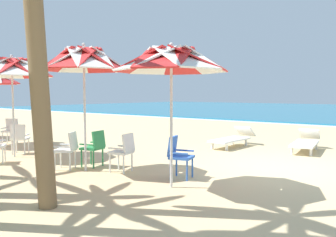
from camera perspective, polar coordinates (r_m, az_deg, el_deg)
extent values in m
plane|color=#D3B784|center=(8.81, 17.32, -7.56)|extent=(80.00, 80.00, 0.00)
cylinder|color=silver|center=(6.54, 0.53, -1.49)|extent=(0.05, 0.05, 2.23)
cube|color=red|center=(6.42, 5.00, 9.49)|extent=(1.19, 1.12, 0.45)
cube|color=white|center=(6.81, 4.34, 9.19)|extent=(1.12, 1.19, 0.45)
cube|color=red|center=(7.03, 1.66, 9.03)|extent=(1.12, 1.19, 0.45)
cube|color=white|center=(6.99, -1.56, 9.06)|extent=(1.19, 1.12, 0.45)
cube|color=red|center=(6.70, -3.74, 9.28)|extent=(1.19, 1.12, 0.45)
cube|color=white|center=(6.31, -3.57, 9.60)|extent=(1.12, 1.19, 0.45)
cube|color=red|center=(6.05, -0.77, 9.84)|extent=(1.12, 1.19, 0.45)
cube|color=white|center=(6.10, 2.94, 9.79)|extent=(1.19, 1.12, 0.45)
sphere|color=silver|center=(6.57, 0.54, 11.74)|extent=(0.08, 0.08, 0.08)
cube|color=blue|center=(7.33, 2.19, -6.21)|extent=(0.55, 0.55, 0.05)
cube|color=blue|center=(7.36, 0.72, -4.39)|extent=(0.21, 0.43, 0.40)
cube|color=blue|center=(7.50, 2.70, -5.13)|extent=(0.39, 0.15, 0.03)
cube|color=blue|center=(7.12, 1.66, -5.61)|extent=(0.39, 0.15, 0.03)
cylinder|color=blue|center=(7.48, 3.92, -7.82)|extent=(0.04, 0.04, 0.41)
cylinder|color=blue|center=(7.16, 3.06, -8.37)|extent=(0.04, 0.04, 0.41)
cylinder|color=blue|center=(7.59, 1.37, -7.63)|extent=(0.04, 0.04, 0.41)
cylinder|color=blue|center=(7.27, 0.40, -8.16)|extent=(0.04, 0.04, 0.41)
cylinder|color=silver|center=(8.14, -13.17, -0.19)|extent=(0.05, 0.05, 2.32)
cube|color=red|center=(7.93, -10.27, 9.42)|extent=(1.07, 1.03, 0.51)
cube|color=white|center=(8.29, -10.10, 9.18)|extent=(1.03, 1.07, 0.51)
cube|color=red|center=(8.57, -11.74, 8.99)|extent=(1.03, 1.07, 0.51)
cube|color=white|center=(8.61, -14.19, 8.93)|extent=(1.07, 1.03, 0.51)
cube|color=red|center=(8.39, -16.20, 9.02)|extent=(1.07, 1.03, 0.51)
cube|color=white|center=(8.03, -16.64, 9.24)|extent=(1.03, 1.07, 0.51)
cube|color=red|center=(7.74, -15.07, 9.48)|extent=(1.03, 1.07, 0.51)
cube|color=white|center=(7.69, -12.34, 9.56)|extent=(1.07, 1.03, 0.51)
sphere|color=silver|center=(8.18, -13.36, 11.44)|extent=(0.08, 0.08, 0.08)
cube|color=white|center=(7.99, -7.55, -5.39)|extent=(0.53, 0.53, 0.05)
cube|color=white|center=(7.85, -6.33, -3.88)|extent=(0.19, 0.43, 0.40)
cube|color=white|center=(7.80, -8.35, -4.80)|extent=(0.39, 0.13, 0.03)
cube|color=white|center=(8.14, -6.81, -4.42)|extent=(0.39, 0.13, 0.03)
cylinder|color=white|center=(7.98, -9.29, -7.12)|extent=(0.04, 0.04, 0.41)
cylinder|color=white|center=(8.27, -7.92, -6.71)|extent=(0.04, 0.04, 0.41)
cylinder|color=white|center=(7.79, -7.13, -7.37)|extent=(0.04, 0.04, 0.41)
cylinder|color=white|center=(8.09, -5.80, -6.93)|extent=(0.04, 0.04, 0.41)
cube|color=white|center=(8.54, -16.16, -4.90)|extent=(0.61, 0.61, 0.05)
cube|color=white|center=(8.44, -14.92, -3.44)|extent=(0.31, 0.40, 0.40)
cube|color=white|center=(8.34, -16.67, -4.36)|extent=(0.35, 0.25, 0.03)
cube|color=white|center=(8.71, -15.70, -3.99)|extent=(0.35, 0.25, 0.03)
cylinder|color=white|center=(8.48, -17.68, -6.59)|extent=(0.04, 0.04, 0.41)
cylinder|color=white|center=(8.80, -16.79, -6.18)|extent=(0.04, 0.04, 0.41)
cylinder|color=white|center=(8.35, -15.43, -6.70)|extent=(0.04, 0.04, 0.41)
cylinder|color=white|center=(8.68, -14.62, -6.29)|extent=(0.04, 0.04, 0.41)
cube|color=#2D8C4C|center=(8.70, -12.06, -4.67)|extent=(0.52, 0.52, 0.05)
cube|color=#2D8C4C|center=(8.55, -11.03, -3.28)|extent=(0.18, 0.43, 0.40)
cube|color=#2D8C4C|center=(8.53, -12.90, -4.11)|extent=(0.40, 0.12, 0.03)
cube|color=#2D8C4C|center=(8.84, -11.26, -3.80)|extent=(0.40, 0.12, 0.03)
cylinder|color=#2D8C4C|center=(8.71, -13.67, -6.23)|extent=(0.04, 0.04, 0.41)
cylinder|color=#2D8C4C|center=(8.98, -12.22, -5.90)|extent=(0.04, 0.04, 0.41)
cylinder|color=#2D8C4C|center=(8.49, -11.84, -6.47)|extent=(0.04, 0.04, 0.41)
cylinder|color=#2D8C4C|center=(8.77, -10.41, -6.11)|extent=(0.04, 0.04, 0.41)
cylinder|color=silver|center=(10.57, -23.52, 0.39)|extent=(0.05, 0.05, 2.26)
cube|color=red|center=(10.25, -21.44, 7.65)|extent=(1.20, 1.15, 0.52)
cube|color=white|center=(10.64, -20.88, 7.52)|extent=(1.14, 1.20, 0.52)
cube|color=red|center=(10.99, -21.96, 7.37)|extent=(1.15, 1.20, 0.52)
cube|color=white|center=(11.10, -23.98, 7.28)|extent=(1.20, 1.14, 0.52)
cube|color=white|center=(10.05, -23.44, 7.67)|extent=(1.20, 1.14, 0.52)
sphere|color=silver|center=(10.60, -23.77, 9.15)|extent=(0.08, 0.08, 0.08)
cylinder|color=white|center=(10.05, -24.65, -5.12)|extent=(0.04, 0.04, 0.41)
cylinder|color=white|center=(9.70, -24.96, -5.45)|extent=(0.04, 0.04, 0.41)
cube|color=white|center=(11.14, -22.59, -2.99)|extent=(0.62, 0.62, 0.05)
cube|color=white|center=(10.93, -22.96, -1.94)|extent=(0.37, 0.35, 0.40)
cube|color=white|center=(11.19, -23.57, -2.41)|extent=(0.30, 0.32, 0.03)
cube|color=white|center=(11.06, -21.62, -2.43)|extent=(0.30, 0.32, 0.03)
cylinder|color=white|center=(11.39, -23.11, -4.03)|extent=(0.04, 0.04, 0.41)
cylinder|color=white|center=(11.28, -21.42, -4.06)|extent=(0.04, 0.04, 0.41)
cylinder|color=white|center=(11.06, -23.71, -4.28)|extent=(0.04, 0.04, 0.41)
cylinder|color=white|center=(10.95, -21.98, -4.32)|extent=(0.04, 0.04, 0.41)
cube|color=white|center=(13.35, -24.93, 6.00)|extent=(1.18, 1.25, 0.48)
cube|color=white|center=(13.41, -24.01, -1.88)|extent=(0.62, 0.62, 0.05)
cube|color=white|center=(13.58, -23.69, -0.85)|extent=(0.39, 0.33, 0.40)
cube|color=white|center=(13.32, -23.24, -1.42)|extent=(0.28, 0.33, 0.03)
cube|color=white|center=(13.49, -24.80, -1.40)|extent=(0.28, 0.33, 0.03)
cylinder|color=white|center=(13.21, -23.59, -2.97)|extent=(0.04, 0.04, 0.41)
cylinder|color=white|center=(13.35, -24.98, -2.93)|extent=(0.04, 0.04, 0.41)
cylinder|color=white|center=(13.53, -23.00, -2.79)|extent=(0.04, 0.04, 0.41)
cylinder|color=white|center=(13.67, -24.35, -2.76)|extent=(0.04, 0.04, 0.41)
cube|color=white|center=(11.36, 21.04, -3.78)|extent=(0.92, 1.78, 0.06)
cube|color=white|center=(12.38, 21.71, -2.29)|extent=(0.68, 0.58, 0.36)
cube|color=white|center=(10.73, 21.92, -5.01)|extent=(0.06, 0.06, 0.22)
cube|color=white|center=(10.80, 19.21, -4.88)|extent=(0.06, 0.06, 0.22)
cube|color=white|center=(11.98, 22.65, -4.10)|extent=(0.06, 0.06, 0.22)
cube|color=white|center=(12.04, 20.22, -4.00)|extent=(0.06, 0.06, 0.22)
cube|color=white|center=(11.67, 9.84, -3.36)|extent=(0.67, 1.71, 0.06)
cube|color=white|center=(12.57, 12.23, -2.00)|extent=(0.62, 0.49, 0.36)
cube|color=white|center=(11.02, 9.35, -4.53)|extent=(0.06, 0.06, 0.22)
cube|color=white|center=(11.28, 7.09, -4.31)|extent=(0.06, 0.06, 0.22)
cube|color=white|center=(12.13, 12.38, -3.78)|extent=(0.06, 0.06, 0.22)
cube|color=white|center=(12.37, 10.26, -3.60)|extent=(0.06, 0.06, 0.22)
cylinder|color=brown|center=(5.62, -20.25, 9.97)|extent=(0.28, 0.52, 4.71)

